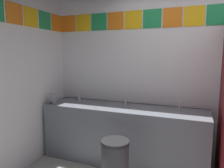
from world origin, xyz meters
The scene contains 7 objects.
wall_back centered at (0.00, 1.50, 1.31)m, with size 4.52×0.09×2.61m.
vanity_counter centered at (-1.04, 1.15, 0.43)m, with size 2.34×0.61×0.83m.
faucet_left centered at (-1.82, 1.24, 0.88)m, with size 0.04×0.10×0.14m.
faucet_center centered at (-1.04, 1.24, 0.88)m, with size 0.04×0.10×0.14m.
faucet_right centered at (-0.26, 1.24, 0.88)m, with size 0.04×0.10×0.14m.
soap_dispenser centered at (-2.13, 0.97, 0.91)m, with size 0.09×0.09×0.16m.
trash_bin centered at (-0.88, 0.41, 0.32)m, with size 0.32×0.32×0.64m.
Camera 1 is at (-0.09, -1.67, 1.58)m, focal length 33.78 mm.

